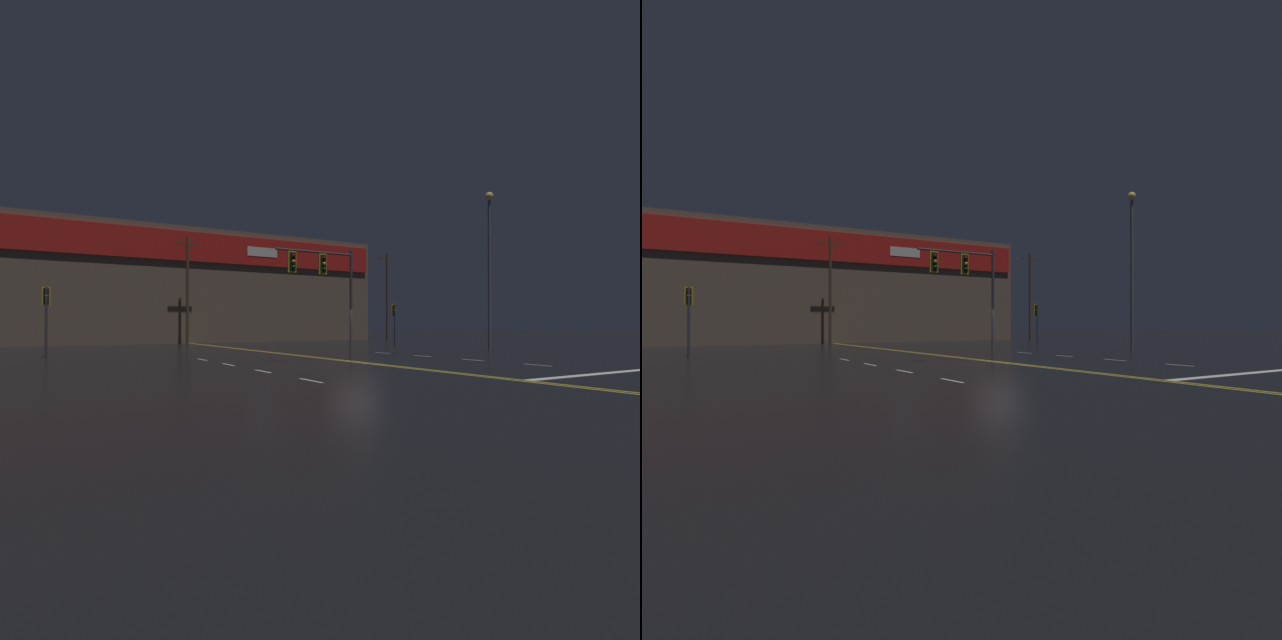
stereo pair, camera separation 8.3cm
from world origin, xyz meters
TOP-DOWN VIEW (x-y plane):
  - ground_plane at (0.00, 0.00)m, footprint 200.00×200.00m
  - road_markings at (1.24, -1.94)m, footprint 16.93×60.00m
  - traffic_signal_median at (-1.25, 1.19)m, footprint 4.20×0.36m
  - traffic_signal_corner_northwest at (-12.32, 11.60)m, footprint 0.42×0.36m
  - traffic_signal_corner_northeast at (12.42, 12.33)m, footprint 0.42×0.36m
  - streetlight_near_left at (13.87, 3.99)m, footprint 0.56×0.56m
  - building_backdrop at (0.00, 31.22)m, footprint 40.43×10.23m
  - utility_pole_row at (-2.66, 24.57)m, footprint 46.83×0.26m

SIDE VIEW (x-z plane):
  - ground_plane at x=0.00m, z-range 0.00..0.00m
  - road_markings at x=1.24m, z-range 0.00..0.01m
  - traffic_signal_corner_northeast at x=12.42m, z-range 0.80..4.21m
  - traffic_signal_corner_northwest at x=-12.32m, z-range 0.89..4.70m
  - traffic_signal_median at x=-1.25m, z-range 1.42..6.87m
  - building_backdrop at x=0.00m, z-range 0.02..10.81m
  - utility_pole_row at x=-2.66m, z-range -0.69..11.80m
  - streetlight_near_left at x=13.87m, z-range 1.37..12.17m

